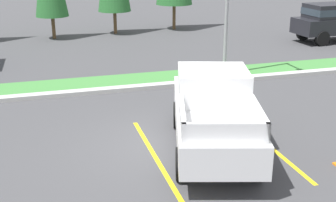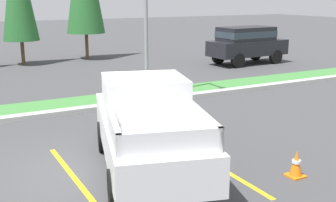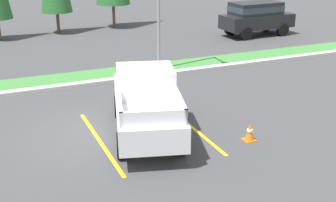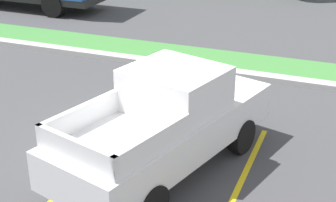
# 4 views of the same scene
# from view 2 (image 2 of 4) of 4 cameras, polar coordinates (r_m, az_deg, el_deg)

# --- Properties ---
(ground_plane) EXTENTS (120.00, 120.00, 0.00)m
(ground_plane) POSITION_cam_2_polar(r_m,az_deg,el_deg) (10.04, -8.77, -8.82)
(ground_plane) COLOR #424244
(parking_line_near) EXTENTS (0.12, 4.80, 0.01)m
(parking_line_near) POSITION_cam_2_polar(r_m,az_deg,el_deg) (9.27, -11.53, -10.90)
(parking_line_near) COLOR yellow
(parking_line_near) RESTS_ON ground
(parking_line_far) EXTENTS (0.12, 4.80, 0.01)m
(parking_line_far) POSITION_cam_2_polar(r_m,az_deg,el_deg) (10.48, 5.02, -7.68)
(parking_line_far) COLOR yellow
(parking_line_far) RESTS_ON ground
(curb_strip) EXTENTS (56.00, 0.40, 0.15)m
(curb_strip) POSITION_cam_2_polar(r_m,az_deg,el_deg) (14.59, -15.45, -1.61)
(curb_strip) COLOR #B2B2AD
(curb_strip) RESTS_ON ground
(grass_median) EXTENTS (56.00, 1.80, 0.06)m
(grass_median) POSITION_cam_2_polar(r_m,az_deg,el_deg) (15.65, -16.37, -0.81)
(grass_median) COLOR #42843D
(grass_median) RESTS_ON ground
(pickup_truck_main) EXTENTS (3.26, 5.54, 2.10)m
(pickup_truck_main) POSITION_cam_2_polar(r_m,az_deg,el_deg) (9.46, -2.83, -3.39)
(pickup_truck_main) COLOR black
(pickup_truck_main) RESTS_ON ground
(suv_distant) EXTENTS (4.68, 2.12, 2.10)m
(suv_distant) POSITION_cam_2_polar(r_m,az_deg,el_deg) (25.03, 10.41, 7.67)
(suv_distant) COLOR black
(suv_distant) RESTS_ON ground
(traffic_cone) EXTENTS (0.36, 0.36, 0.60)m
(traffic_cone) POSITION_cam_2_polar(r_m,az_deg,el_deg) (9.80, 16.62, -8.00)
(traffic_cone) COLOR orange
(traffic_cone) RESTS_ON ground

